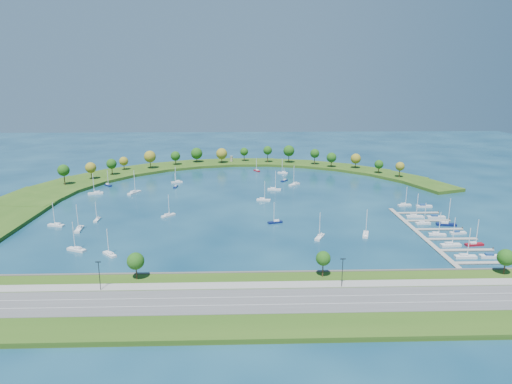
{
  "coord_description": "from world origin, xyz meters",
  "views": [
    {
      "loc": [
        -2.9,
        -249.73,
        69.02
      ],
      "look_at": [
        5.0,
        5.0,
        4.0
      ],
      "focal_mm": 31.03,
      "sensor_mm": 36.0,
      "label": 1
    }
  ],
  "objects_px": {
    "moored_boat_10": "(176,186)",
    "docked_boat_7": "(446,224)",
    "docked_boat_10": "(404,204)",
    "moored_boat_16": "(257,170)",
    "docked_boat_6": "(423,222)",
    "moored_boat_6": "(79,228)",
    "moored_boat_7": "(283,172)",
    "moored_boat_5": "(97,219)",
    "docked_boat_8": "(415,216)",
    "moored_boat_19": "(56,225)",
    "docked_boat_3": "(474,244)",
    "moored_boat_1": "(320,236)",
    "docked_boat_0": "(465,256)",
    "moored_boat_4": "(96,193)",
    "docked_boat_5": "(458,233)",
    "dock_system": "(435,234)",
    "moored_boat_13": "(108,185)",
    "moored_boat_12": "(110,254)",
    "moored_boat_8": "(294,184)",
    "docked_boat_2": "(451,244)",
    "moored_boat_9": "(366,234)",
    "moored_boat_17": "(134,192)",
    "moored_boat_0": "(177,182)",
    "docked_boat_4": "(437,234)",
    "moored_boat_18": "(263,199)",
    "moored_boat_3": "(284,180)",
    "moored_boat_11": "(168,215)",
    "docked_boat_11": "(424,206)",
    "docked_boat_9": "(436,217)",
    "moored_boat_15": "(275,221)",
    "docked_boat_1": "(491,256)"
  },
  "relations": [
    {
      "from": "moored_boat_9",
      "to": "moored_boat_15",
      "type": "bearing_deg",
      "value": 82.39
    },
    {
      "from": "moored_boat_6",
      "to": "moored_boat_18",
      "type": "bearing_deg",
      "value": 113.25
    },
    {
      "from": "moored_boat_13",
      "to": "docked_boat_6",
      "type": "height_order",
      "value": "docked_boat_6"
    },
    {
      "from": "docked_boat_2",
      "to": "docked_boat_3",
      "type": "height_order",
      "value": "docked_boat_2"
    },
    {
      "from": "moored_boat_10",
      "to": "docked_boat_7",
      "type": "relative_size",
      "value": 0.69
    },
    {
      "from": "moored_boat_13",
      "to": "docked_boat_7",
      "type": "xyz_separation_m",
      "value": [
        188.93,
        -88.52,
        0.09
      ]
    },
    {
      "from": "docked_boat_1",
      "to": "moored_boat_9",
      "type": "bearing_deg",
      "value": 151.12
    },
    {
      "from": "docked_boat_2",
      "to": "docked_boat_7",
      "type": "relative_size",
      "value": 0.93
    },
    {
      "from": "dock_system",
      "to": "moored_boat_18",
      "type": "distance_m",
      "value": 97.41
    },
    {
      "from": "moored_boat_1",
      "to": "docked_boat_0",
      "type": "height_order",
      "value": "docked_boat_0"
    },
    {
      "from": "moored_boat_9",
      "to": "moored_boat_10",
      "type": "height_order",
      "value": "moored_boat_9"
    },
    {
      "from": "moored_boat_9",
      "to": "docked_boat_3",
      "type": "relative_size",
      "value": 1.04
    },
    {
      "from": "moored_boat_1",
      "to": "docked_boat_0",
      "type": "bearing_deg",
      "value": 92.35
    },
    {
      "from": "moored_boat_4",
      "to": "docked_boat_5",
      "type": "height_order",
      "value": "moored_boat_4"
    },
    {
      "from": "moored_boat_10",
      "to": "moored_boat_17",
      "type": "xyz_separation_m",
      "value": [
        -23.34,
        -15.9,
        0.15
      ]
    },
    {
      "from": "docked_boat_8",
      "to": "docked_boat_10",
      "type": "bearing_deg",
      "value": 88.16
    },
    {
      "from": "moored_boat_19",
      "to": "docked_boat_3",
      "type": "xyz_separation_m",
      "value": [
        189.36,
        -31.45,
        -0.01
      ]
    },
    {
      "from": "moored_boat_12",
      "to": "moored_boat_17",
      "type": "distance_m",
      "value": 101.09
    },
    {
      "from": "moored_boat_1",
      "to": "docked_boat_3",
      "type": "relative_size",
      "value": 1.05
    },
    {
      "from": "moored_boat_7",
      "to": "moored_boat_12",
      "type": "height_order",
      "value": "moored_boat_7"
    },
    {
      "from": "moored_boat_10",
      "to": "docked_boat_2",
      "type": "bearing_deg",
      "value": 57.76
    },
    {
      "from": "docked_boat_9",
      "to": "moored_boat_8",
      "type": "bearing_deg",
      "value": 133.11
    },
    {
      "from": "docked_boat_2",
      "to": "docked_boat_8",
      "type": "bearing_deg",
      "value": 85.34
    },
    {
      "from": "moored_boat_7",
      "to": "moored_boat_10",
      "type": "distance_m",
      "value": 85.54
    },
    {
      "from": "dock_system",
      "to": "moored_boat_4",
      "type": "distance_m",
      "value": 196.12
    },
    {
      "from": "moored_boat_5",
      "to": "moored_boat_16",
      "type": "xyz_separation_m",
      "value": [
        84.46,
        120.8,
        0.01
      ]
    },
    {
      "from": "moored_boat_12",
      "to": "moored_boat_16",
      "type": "height_order",
      "value": "moored_boat_12"
    },
    {
      "from": "dock_system",
      "to": "moored_boat_13",
      "type": "relative_size",
      "value": 7.75
    },
    {
      "from": "moored_boat_11",
      "to": "docked_boat_4",
      "type": "bearing_deg",
      "value": -60.71
    },
    {
      "from": "docked_boat_10",
      "to": "moored_boat_16",
      "type": "bearing_deg",
      "value": 119.36
    },
    {
      "from": "moored_boat_11",
      "to": "docked_boat_3",
      "type": "xyz_separation_m",
      "value": [
        137.7,
        -45.67,
        0.0
      ]
    },
    {
      "from": "moored_boat_6",
      "to": "moored_boat_8",
      "type": "bearing_deg",
      "value": 122.31
    },
    {
      "from": "docked_boat_8",
      "to": "moored_boat_12",
      "type": "bearing_deg",
      "value": -157.45
    },
    {
      "from": "moored_boat_3",
      "to": "moored_boat_4",
      "type": "relative_size",
      "value": 0.74
    },
    {
      "from": "moored_boat_18",
      "to": "docked_boat_8",
      "type": "xyz_separation_m",
      "value": [
        76.31,
        -35.03,
        0.02
      ]
    },
    {
      "from": "moored_boat_18",
      "to": "docked_boat_8",
      "type": "bearing_deg",
      "value": -13.79
    },
    {
      "from": "dock_system",
      "to": "moored_boat_13",
      "type": "distance_m",
      "value": 205.04
    },
    {
      "from": "docked_boat_6",
      "to": "moored_boat_6",
      "type": "bearing_deg",
      "value": 176.85
    },
    {
      "from": "docked_boat_11",
      "to": "moored_boat_11",
      "type": "bearing_deg",
      "value": -172.35
    },
    {
      "from": "moored_boat_7",
      "to": "docked_boat_3",
      "type": "relative_size",
      "value": 1.0
    },
    {
      "from": "moored_boat_1",
      "to": "moored_boat_19",
      "type": "relative_size",
      "value": 1.03
    },
    {
      "from": "moored_boat_0",
      "to": "moored_boat_9",
      "type": "bearing_deg",
      "value": 116.38
    },
    {
      "from": "moored_boat_6",
      "to": "moored_boat_16",
      "type": "bearing_deg",
      "value": 141.1
    },
    {
      "from": "moored_boat_8",
      "to": "docked_boat_2",
      "type": "relative_size",
      "value": 1.07
    },
    {
      "from": "moored_boat_5",
      "to": "docked_boat_0",
      "type": "relative_size",
      "value": 0.78
    },
    {
      "from": "moored_boat_19",
      "to": "docked_boat_4",
      "type": "bearing_deg",
      "value": -170.54
    },
    {
      "from": "moored_boat_5",
      "to": "docked_boat_8",
      "type": "distance_m",
      "value": 161.84
    },
    {
      "from": "moored_boat_8",
      "to": "moored_boat_7",
      "type": "bearing_deg",
      "value": -128.88
    },
    {
      "from": "moored_boat_17",
      "to": "docked_boat_7",
      "type": "bearing_deg",
      "value": -84.07
    },
    {
      "from": "docked_boat_4",
      "to": "docked_boat_6",
      "type": "xyz_separation_m",
      "value": [
        0.0,
        16.33,
        -0.01
      ]
    }
  ]
}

